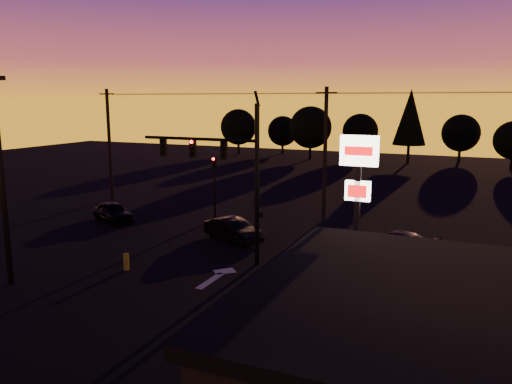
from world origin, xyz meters
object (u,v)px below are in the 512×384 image
at_px(traffic_signal_mast, 228,165).
at_px(secondary_signal, 214,179).
at_px(car_right, 395,243).
at_px(car_left, 113,212).
at_px(parking_lot_light, 0,168).
at_px(car_mid, 233,230).
at_px(pylon_sign, 358,183).
at_px(bollard, 126,262).
at_px(suv_parked, 397,349).

relative_size(traffic_signal_mast, secondary_signal, 1.97).
height_order(secondary_signal, car_right, secondary_signal).
relative_size(traffic_signal_mast, car_left, 2.25).
xyz_separation_m(parking_lot_light, car_mid, (5.95, 10.40, -4.62)).
xyz_separation_m(traffic_signal_mast, secondary_signal, (-4.90, 7.49, -2.07)).
bearing_deg(car_right, pylon_sign, 15.18).
xyz_separation_m(pylon_sign, bollard, (-10.97, -0.84, -4.51)).
xyz_separation_m(traffic_signal_mast, suv_parked, (9.56, -7.41, -4.23)).
relative_size(pylon_sign, car_right, 1.56).
relative_size(traffic_signal_mast, car_mid, 2.16).
relative_size(car_mid, car_right, 0.91).
distance_m(traffic_signal_mast, suv_parked, 12.81).
bearing_deg(car_right, car_left, -69.13).
bearing_deg(secondary_signal, suv_parked, -45.86).
distance_m(secondary_signal, bollard, 11.15).
bearing_deg(car_right, suv_parked, 28.80).
height_order(bollard, car_left, car_left).
relative_size(bollard, car_right, 0.19).
bearing_deg(secondary_signal, parking_lot_light, -99.79).
xyz_separation_m(traffic_signal_mast, parking_lot_light, (-7.40, -6.99, 0.33)).
height_order(traffic_signal_mast, car_mid, traffic_signal_mast).
relative_size(parking_lot_light, bollard, 11.20).
bearing_deg(car_left, traffic_signal_mast, -86.53).
xyz_separation_m(parking_lot_light, bollard, (3.53, 3.65, -4.86)).
bearing_deg(car_left, suv_parked, -94.92).
relative_size(secondary_signal, bollard, 5.33).
distance_m(parking_lot_light, suv_parked, 17.57).
height_order(traffic_signal_mast, pylon_sign, traffic_signal_mast).
distance_m(parking_lot_light, bollard, 7.03).
relative_size(pylon_sign, suv_parked, 1.33).
bearing_deg(car_mid, suv_parked, -111.91).
bearing_deg(pylon_sign, traffic_signal_mast, 160.64).
relative_size(secondary_signal, parking_lot_light, 0.48).
height_order(bollard, car_mid, car_mid).
xyz_separation_m(traffic_signal_mast, car_left, (-11.04, 4.28, -4.29)).
distance_m(traffic_signal_mast, bollard, 6.83).
distance_m(secondary_signal, pylon_sign, 15.75).
bearing_deg(suv_parked, bollard, 157.22).
bearing_deg(traffic_signal_mast, pylon_sign, -19.36).
bearing_deg(car_left, parking_lot_light, -137.46).
bearing_deg(car_left, secondary_signal, -37.69).
bearing_deg(bollard, traffic_signal_mast, 40.77).
bearing_deg(traffic_signal_mast, car_mid, 113.04).
height_order(parking_lot_light, bollard, parking_lot_light).
relative_size(secondary_signal, suv_parked, 0.85).
distance_m(car_left, car_mid, 9.63).
height_order(parking_lot_light, car_mid, parking_lot_light).
xyz_separation_m(parking_lot_light, suv_parked, (16.96, -0.41, -4.56)).
relative_size(pylon_sign, car_mid, 1.71).
bearing_deg(parking_lot_light, pylon_sign, 17.23).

